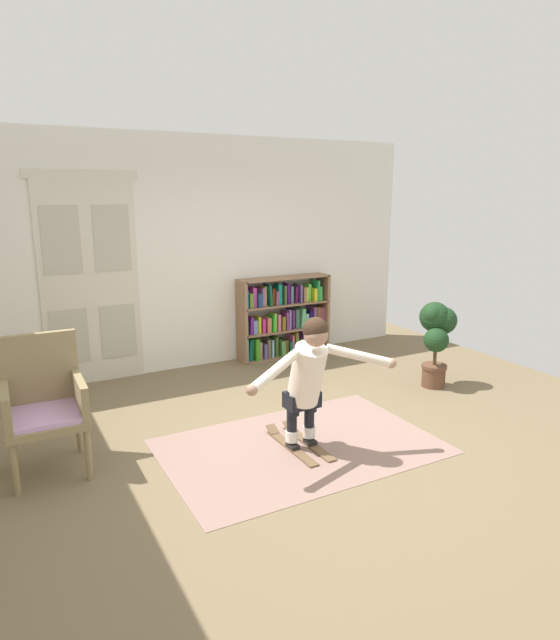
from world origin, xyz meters
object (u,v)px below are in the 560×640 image
at_px(person_skier, 309,373).
at_px(wicker_chair, 44,401).
at_px(bookshelf, 283,320).
at_px(skis_pair, 299,443).
at_px(potted_plant, 437,330).

bearing_deg(person_skier, wicker_chair, 158.84).
xyz_separation_m(wicker_chair, person_skier, (2.00, -0.77, 0.14)).
distance_m(bookshelf, wicker_chair, 3.69).
bearing_deg(wicker_chair, skis_pair, -17.31).
distance_m(potted_plant, skis_pair, 2.35).
bearing_deg(person_skier, potted_plant, 18.90).
bearing_deg(person_skier, bookshelf, 65.40).
relative_size(bookshelf, wicker_chair, 1.19).
height_order(skis_pair, person_skier, person_skier).
height_order(bookshelf, wicker_chair, wicker_chair).
relative_size(bookshelf, potted_plant, 1.32).
height_order(bookshelf, skis_pair, bookshelf).
xyz_separation_m(bookshelf, person_skier, (-1.20, -2.62, 0.22)).
height_order(wicker_chair, potted_plant, wicker_chair).
bearing_deg(potted_plant, bookshelf, 117.66).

